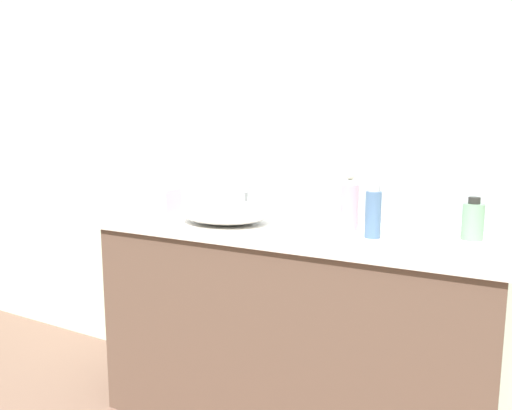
# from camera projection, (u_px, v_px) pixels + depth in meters

# --- Properties ---
(bathroom_wall_rear) EXTENTS (6.00, 0.06, 2.60)m
(bathroom_wall_rear) POSITION_uv_depth(u_px,v_px,m) (302.00, 120.00, 2.06)
(bathroom_wall_rear) COLOR silver
(bathroom_wall_rear) RESTS_ON ground
(vanity_counter) EXTENTS (1.59, 0.51, 0.87)m
(vanity_counter) POSITION_uv_depth(u_px,v_px,m) (286.00, 331.00, 1.90)
(vanity_counter) COLOR brown
(vanity_counter) RESTS_ON ground
(wall_mirror_panel) EXTENTS (1.45, 0.01, 1.26)m
(wall_mirror_panel) POSITION_uv_depth(u_px,v_px,m) (314.00, 71.00, 1.97)
(wall_mirror_panel) COLOR #B2BCC6
(wall_mirror_panel) RESTS_ON vanity_counter
(sink_basin) EXTENTS (0.39, 0.32, 0.09)m
(sink_basin) POSITION_uv_depth(u_px,v_px,m) (225.00, 212.00, 1.91)
(sink_basin) COLOR white
(sink_basin) RESTS_ON vanity_counter
(faucet) EXTENTS (0.03, 0.14, 0.15)m
(faucet) POSITION_uv_depth(u_px,v_px,m) (246.00, 196.00, 2.05)
(faucet) COLOR silver
(faucet) RESTS_ON vanity_counter
(soap_dispenser) EXTENTS (0.07, 0.07, 0.23)m
(soap_dispenser) POSITION_uv_depth(u_px,v_px,m) (350.00, 204.00, 1.78)
(soap_dispenser) COLOR #D296AC
(soap_dispenser) RESTS_ON vanity_counter
(lotion_bottle) EXTENTS (0.07, 0.07, 0.15)m
(lotion_bottle) POSITION_uv_depth(u_px,v_px,m) (473.00, 221.00, 1.60)
(lotion_bottle) COLOR #7BA686
(lotion_bottle) RESTS_ON vanity_counter
(perfume_bottle) EXTENTS (0.05, 0.05, 0.19)m
(perfume_bottle) POSITION_uv_depth(u_px,v_px,m) (373.00, 213.00, 1.63)
(perfume_bottle) COLOR #4D6D99
(perfume_bottle) RESTS_ON vanity_counter
(tissue_box) EXTENTS (0.13, 0.13, 0.16)m
(tissue_box) POSITION_uv_depth(u_px,v_px,m) (163.00, 200.00, 2.08)
(tissue_box) COLOR silver
(tissue_box) RESTS_ON vanity_counter
(candle_jar) EXTENTS (0.05, 0.05, 0.03)m
(candle_jar) POSITION_uv_depth(u_px,v_px,m) (297.00, 223.00, 1.83)
(candle_jar) COLOR silver
(candle_jar) RESTS_ON vanity_counter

